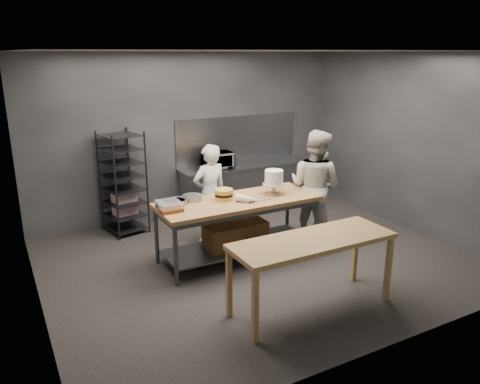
% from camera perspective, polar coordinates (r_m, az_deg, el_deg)
% --- Properties ---
extents(ground, '(6.00, 6.00, 0.00)m').
position_cam_1_polar(ground, '(7.07, 2.15, -8.29)').
color(ground, black).
rests_on(ground, ground).
extents(back_wall, '(6.00, 0.04, 3.00)m').
position_cam_1_polar(back_wall, '(8.78, -6.11, 6.86)').
color(back_wall, '#4C4F54').
rests_on(back_wall, ground).
extents(work_table, '(2.40, 0.90, 0.92)m').
position_cam_1_polar(work_table, '(6.93, -0.38, -3.68)').
color(work_table, olive).
rests_on(work_table, ground).
extents(near_counter, '(2.00, 0.70, 0.90)m').
position_cam_1_polar(near_counter, '(5.57, 8.85, -6.46)').
color(near_counter, '#A18043').
rests_on(near_counter, ground).
extents(back_counter, '(2.60, 0.60, 0.90)m').
position_cam_1_polar(back_counter, '(9.16, 0.65, 0.63)').
color(back_counter, slate).
rests_on(back_counter, ground).
extents(splashback_panel, '(2.60, 0.02, 0.90)m').
position_cam_1_polar(splashback_panel, '(9.21, -0.24, 6.46)').
color(splashback_panel, slate).
rests_on(splashback_panel, back_counter).
extents(speed_rack, '(0.72, 0.76, 1.75)m').
position_cam_1_polar(speed_rack, '(8.12, -14.04, 0.98)').
color(speed_rack, black).
rests_on(speed_rack, ground).
extents(chef_behind, '(0.63, 0.45, 1.61)m').
position_cam_1_polar(chef_behind, '(7.51, -3.70, -0.21)').
color(chef_behind, white).
rests_on(chef_behind, ground).
extents(chef_right, '(0.99, 1.09, 1.83)m').
position_cam_1_polar(chef_right, '(7.61, 9.10, 0.68)').
color(chef_right, beige).
rests_on(chef_right, ground).
extents(microwave, '(0.54, 0.37, 0.30)m').
position_cam_1_polar(microwave, '(8.74, -2.73, 3.89)').
color(microwave, black).
rests_on(microwave, back_counter).
extents(frosted_cake_stand, '(0.34, 0.34, 0.37)m').
position_cam_1_polar(frosted_cake_stand, '(7.04, 4.15, 1.61)').
color(frosted_cake_stand, '#BBAE95').
rests_on(frosted_cake_stand, work_table).
extents(layer_cake, '(0.27, 0.27, 0.16)m').
position_cam_1_polar(layer_cake, '(6.79, -1.97, -0.31)').
color(layer_cake, gold).
rests_on(layer_cake, work_table).
extents(cake_pans, '(0.74, 0.45, 0.07)m').
position_cam_1_polar(cake_pans, '(6.66, -7.61, -1.20)').
color(cake_pans, gray).
rests_on(cake_pans, work_table).
extents(piping_bag, '(0.33, 0.37, 0.12)m').
position_cam_1_polar(piping_bag, '(6.65, 1.12, -0.85)').
color(piping_bag, white).
rests_on(piping_bag, work_table).
extents(offset_spatula, '(0.36, 0.02, 0.02)m').
position_cam_1_polar(offset_spatula, '(6.73, 2.12, -1.13)').
color(offset_spatula, slate).
rests_on(offset_spatula, work_table).
extents(pastry_clamshells, '(0.32, 0.39, 0.11)m').
position_cam_1_polar(pastry_clamshells, '(6.44, -8.61, -1.69)').
color(pastry_clamshells, '#A35C20').
rests_on(pastry_clamshells, work_table).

